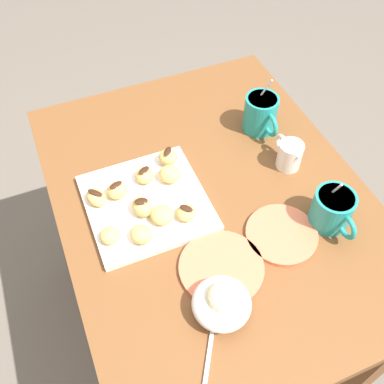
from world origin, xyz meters
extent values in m
plane|color=#665B51|center=(0.00, 0.00, 0.00)|extent=(8.00, 8.00, 0.00)
cube|color=brown|center=(0.00, 0.00, 0.69)|extent=(0.94, 0.71, 0.04)
cube|color=brown|center=(-0.41, -0.30, 0.34)|extent=(0.07, 0.07, 0.67)
cube|color=brown|center=(-0.41, 0.30, 0.34)|extent=(0.07, 0.07, 0.67)
cube|color=brown|center=(0.41, 0.30, 0.34)|extent=(0.07, 0.07, 0.67)
cube|color=white|center=(-0.03, -0.15, 0.72)|extent=(0.27, 0.27, 0.02)
cylinder|color=teal|center=(-0.17, 0.21, 0.76)|extent=(0.09, 0.09, 0.10)
torus|color=teal|center=(-0.11, 0.21, 0.76)|extent=(0.06, 0.01, 0.06)
cylinder|color=black|center=(-0.17, 0.21, 0.80)|extent=(0.08, 0.08, 0.01)
cylinder|color=silver|center=(-0.18, 0.21, 0.80)|extent=(0.04, 0.05, 0.13)
cylinder|color=teal|center=(0.17, 0.21, 0.75)|extent=(0.09, 0.09, 0.09)
torus|color=teal|center=(0.22, 0.21, 0.76)|extent=(0.06, 0.01, 0.06)
cylinder|color=black|center=(0.17, 0.21, 0.79)|extent=(0.08, 0.08, 0.01)
cylinder|color=silver|center=(0.15, 0.21, 0.79)|extent=(0.05, 0.01, 0.11)
cylinder|color=white|center=(-0.02, 0.21, 0.74)|extent=(0.06, 0.06, 0.07)
cone|color=white|center=(0.01, 0.21, 0.77)|extent=(0.02, 0.02, 0.02)
torus|color=white|center=(-0.06, 0.21, 0.75)|extent=(0.05, 0.01, 0.05)
cylinder|color=white|center=(-0.02, 0.21, 0.77)|extent=(0.05, 0.05, 0.01)
ellipsoid|color=white|center=(0.27, -0.10, 0.74)|extent=(0.12, 0.12, 0.06)
sphere|color=#F4E5B2|center=(0.27, -0.10, 0.76)|extent=(0.06, 0.06, 0.06)
ellipsoid|color=green|center=(0.28, -0.10, 0.78)|extent=(0.03, 0.03, 0.01)
cylinder|color=#E5704C|center=(0.16, 0.10, 0.71)|extent=(0.16, 0.16, 0.01)
cylinder|color=#E5704C|center=(0.19, -0.06, 0.71)|extent=(0.18, 0.18, 0.01)
cube|color=silver|center=(0.36, -0.17, 0.71)|extent=(0.13, 0.09, 0.00)
ellipsoid|color=#E5B260|center=(-0.09, -0.13, 0.74)|extent=(0.05, 0.05, 0.03)
ellipsoid|color=#381E11|center=(-0.09, -0.13, 0.76)|extent=(0.03, 0.03, 0.00)
ellipsoid|color=#E5B260|center=(-0.07, -0.26, 0.74)|extent=(0.07, 0.06, 0.03)
ellipsoid|color=#381E11|center=(-0.07, -0.26, 0.76)|extent=(0.04, 0.04, 0.00)
ellipsoid|color=#E5B260|center=(0.03, -0.13, 0.74)|extent=(0.07, 0.07, 0.03)
ellipsoid|color=#E5B260|center=(0.04, -0.08, 0.74)|extent=(0.06, 0.06, 0.03)
ellipsoid|color=#381E11|center=(0.04, -0.08, 0.76)|extent=(0.03, 0.03, 0.00)
ellipsoid|color=#E5B260|center=(-0.01, -0.17, 0.74)|extent=(0.06, 0.05, 0.04)
ellipsoid|color=#381E11|center=(-0.01, -0.17, 0.76)|extent=(0.03, 0.03, 0.00)
ellipsoid|color=#E5B260|center=(-0.07, -0.21, 0.74)|extent=(0.05, 0.05, 0.04)
ellipsoid|color=#381E11|center=(-0.07, -0.21, 0.76)|extent=(0.03, 0.04, 0.00)
ellipsoid|color=#E5B260|center=(-0.07, -0.08, 0.74)|extent=(0.07, 0.07, 0.04)
ellipsoid|color=#E5B260|center=(0.06, -0.19, 0.74)|extent=(0.07, 0.06, 0.03)
ellipsoid|color=#E5B260|center=(-0.12, -0.06, 0.74)|extent=(0.06, 0.06, 0.04)
ellipsoid|color=#381E11|center=(-0.12, -0.06, 0.76)|extent=(0.03, 0.03, 0.00)
ellipsoid|color=#E5B260|center=(0.04, -0.26, 0.74)|extent=(0.06, 0.06, 0.03)
camera|label=1|loc=(0.57, -0.29, 1.52)|focal=40.88mm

